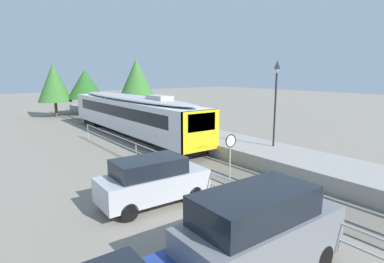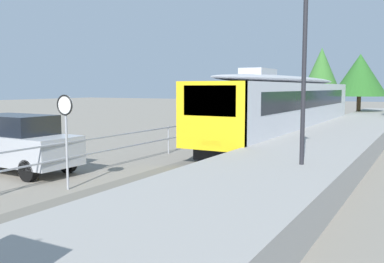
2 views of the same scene
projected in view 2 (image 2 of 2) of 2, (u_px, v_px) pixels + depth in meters
ground_plane at (185, 151)px, 20.10m from camera, size 160.00×160.00×0.00m
track_rails at (244, 155)px, 18.64m from camera, size 3.20×60.00×0.14m
commuter_train at (288, 103)px, 24.07m from camera, size 2.82×20.05×3.74m
station_platform at (319, 151)px, 17.01m from camera, size 3.90×60.00×0.90m
platform_lamp_mid_platform at (305, 26)px, 11.27m from camera, size 0.34×0.34×5.35m
speed_limit_sign at (65, 118)px, 12.31m from camera, size 0.61×0.10×2.81m
parked_suv_silver at (18, 143)px, 15.00m from camera, size 4.64×2.01×2.04m
tree_behind_carpark at (321, 73)px, 39.88m from camera, size 4.07×4.07×6.72m
tree_behind_station_far at (360, 75)px, 37.29m from camera, size 4.70×4.70×5.95m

